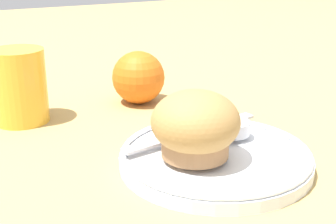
% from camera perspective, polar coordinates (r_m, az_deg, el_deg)
% --- Properties ---
extents(ground_plane, '(3.00, 3.00, 0.00)m').
position_cam_1_polar(ground_plane, '(0.57, 5.71, -4.89)').
color(ground_plane, tan).
extents(plate, '(0.22, 0.22, 0.02)m').
position_cam_1_polar(plate, '(0.54, 5.78, -5.49)').
color(plate, white).
rests_on(plate, ground_plane).
extents(muffin, '(0.10, 0.10, 0.07)m').
position_cam_1_polar(muffin, '(0.50, 3.37, -1.70)').
color(muffin, '#9E7047').
rests_on(muffin, plate).
extents(cream_ramekin, '(0.05, 0.05, 0.02)m').
position_cam_1_polar(cream_ramekin, '(0.57, 7.80, -1.82)').
color(cream_ramekin, silver).
rests_on(cream_ramekin, plate).
extents(berry_pair, '(0.03, 0.02, 0.02)m').
position_cam_1_polar(berry_pair, '(0.55, 2.23, -2.56)').
color(berry_pair, '#B7192D').
rests_on(berry_pair, plate).
extents(butter_knife, '(0.20, 0.04, 0.00)m').
position_cam_1_polar(butter_knife, '(0.57, 3.05, -2.43)').
color(butter_knife, silver).
rests_on(butter_knife, plate).
extents(orange_fruit, '(0.08, 0.08, 0.08)m').
position_cam_1_polar(orange_fruit, '(0.74, -3.32, 4.27)').
color(orange_fruit, orange).
rests_on(orange_fruit, ground_plane).
extents(juice_glass, '(0.08, 0.08, 0.10)m').
position_cam_1_polar(juice_glass, '(0.69, -17.67, 3.02)').
color(juice_glass, gold).
rests_on(juice_glass, ground_plane).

